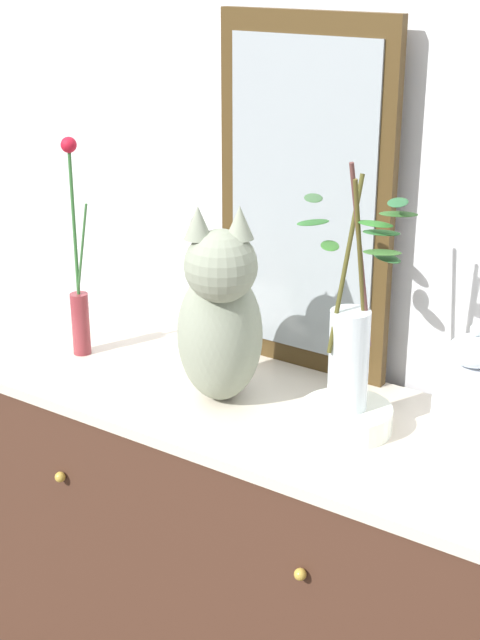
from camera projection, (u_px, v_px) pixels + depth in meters
The scene contains 8 objects.
wall_back at pixel (321, 148), 2.12m from camera, with size 4.40×0.08×2.60m, color silver.
sideboard at pixel (240, 553), 2.20m from camera, with size 1.40×0.51×0.81m.
mirror_leaning at pixel (304, 199), 2.07m from camera, with size 0.43×0.03×0.79m.
cat_sitting at pixel (220, 317), 1.98m from camera, with size 0.32×0.39×0.44m.
vase_slim_green at pixel (79, 294), 2.22m from camera, with size 0.07×0.04×0.52m.
bowl_porcelain at pixel (346, 418), 1.91m from camera, with size 0.19×0.19×0.05m, color white.
vase_glass_clear at pixel (351, 343), 1.85m from camera, with size 0.27×0.12×0.50m.
jar_lidded_porcelain at pixel (469, 409), 1.71m from camera, with size 0.10×0.10×0.30m.
Camera 1 is at (1.04, -1.53, 1.73)m, focal length 53.21 mm.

